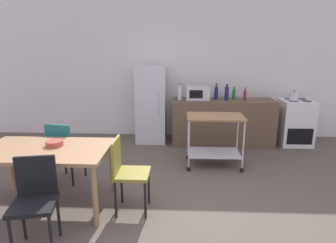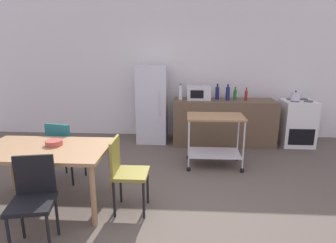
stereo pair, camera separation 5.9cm
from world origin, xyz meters
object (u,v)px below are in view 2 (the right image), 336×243
at_px(bottle_soda, 228,93).
at_px(fruit_bowl, 54,143).
at_px(kitchen_cart, 215,132).
at_px(bottle_olive_oil, 217,93).
at_px(stove_oven, 297,123).
at_px(bottle_sparkling_water, 181,93).
at_px(bottle_hot_sauce, 246,95).
at_px(chair_teal, 64,147).
at_px(kettle, 295,96).
at_px(chair_olive, 125,170).
at_px(bottle_wine, 235,95).
at_px(microwave, 199,93).
at_px(dining_table, 45,154).
at_px(refrigerator, 152,104).
at_px(chair_black, 33,196).

distance_m(bottle_soda, fruit_bowl, 3.42).
relative_size(kitchen_cart, bottle_olive_oil, 2.92).
relative_size(stove_oven, fruit_bowl, 4.49).
xyz_separation_m(bottle_sparkling_water, bottle_hot_sauce, (1.27, -0.00, -0.03)).
xyz_separation_m(bottle_hot_sauce, fruit_bowl, (-2.76, -2.41, -0.22)).
distance_m(chair_teal, kettle, 4.26).
bearing_deg(bottle_soda, kettle, -2.00).
height_order(chair_olive, bottle_hot_sauce, bottle_hot_sauce).
bearing_deg(chair_olive, bottle_wine, -32.20).
xyz_separation_m(chair_olive, bottle_wine, (1.66, 2.63, 0.48)).
bearing_deg(bottle_olive_oil, microwave, -176.37).
bearing_deg(chair_olive, microwave, -19.73).
height_order(kitchen_cart, bottle_hot_sauce, bottle_hot_sauce).
distance_m(bottle_hot_sauce, fruit_bowl, 3.67).
bearing_deg(bottle_sparkling_water, fruit_bowl, -121.62).
height_order(stove_oven, bottle_olive_oil, bottle_olive_oil).
height_order(dining_table, refrigerator, refrigerator).
relative_size(microwave, fruit_bowl, 2.25).
relative_size(kitchen_cart, bottle_sparkling_water, 2.90).
bearing_deg(chair_black, chair_teal, 89.42).
relative_size(chair_olive, bottle_olive_oil, 2.86).
relative_size(bottle_olive_oil, kettle, 1.30).
bearing_deg(refrigerator, bottle_sparkling_water, -13.51).
bearing_deg(bottle_hot_sauce, dining_table, -138.50).
bearing_deg(bottle_hot_sauce, fruit_bowl, -138.83).
relative_size(chair_black, kettle, 3.71).
bearing_deg(bottle_hot_sauce, stove_oven, 3.22).
distance_m(chair_olive, chair_teal, 1.26).
relative_size(kitchen_cart, microwave, 1.98).
distance_m(kitchen_cart, kettle, 2.00).
bearing_deg(microwave, refrigerator, 175.80).
xyz_separation_m(bottle_olive_oil, bottle_hot_sauce, (0.55, -0.09, -0.03)).
distance_m(refrigerator, bottle_hot_sauce, 1.87).
bearing_deg(refrigerator, kettle, -3.70).
bearing_deg(microwave, bottle_hot_sauce, -4.44).
relative_size(dining_table, kitchen_cart, 1.65).
xyz_separation_m(chair_teal, kitchen_cart, (2.21, 0.71, 0.05)).
bearing_deg(bottle_hot_sauce, refrigerator, 175.68).
bearing_deg(bottle_wine, kitchen_cart, -112.15).
height_order(stove_oven, fruit_bowl, stove_oven).
distance_m(chair_black, bottle_hot_sauce, 4.19).
relative_size(refrigerator, bottle_olive_oil, 4.98).
bearing_deg(chair_black, bottle_wine, 41.85).
bearing_deg(dining_table, fruit_bowl, 51.25).
bearing_deg(microwave, kettle, -3.45).
height_order(bottle_sparkling_water, microwave, bottle_sparkling_water).
xyz_separation_m(refrigerator, bottle_soda, (1.50, -0.14, 0.26)).
relative_size(bottle_sparkling_water, bottle_soda, 1.00).
relative_size(dining_table, refrigerator, 0.97).
xyz_separation_m(dining_table, chair_olive, (0.97, -0.05, -0.15)).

